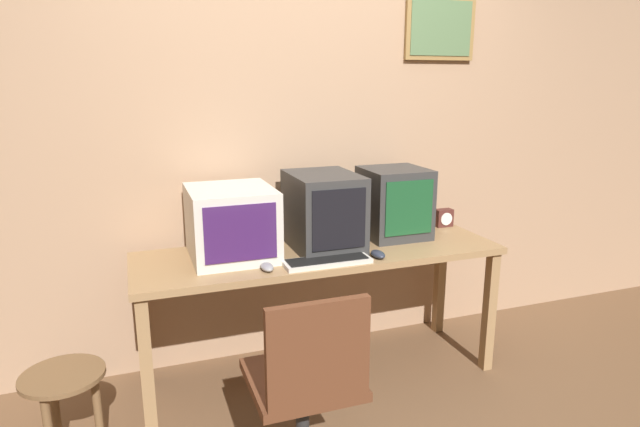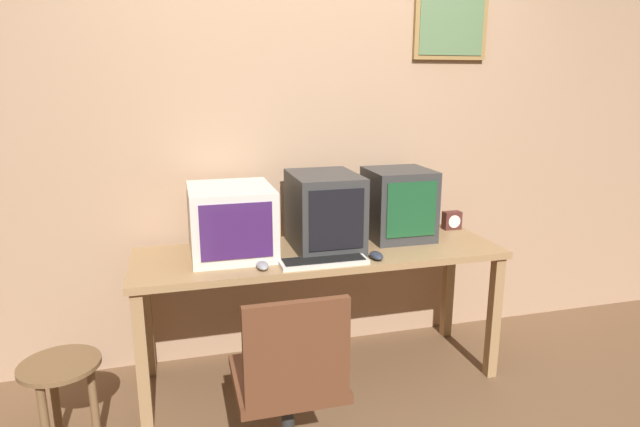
{
  "view_description": "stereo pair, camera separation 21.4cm",
  "coord_description": "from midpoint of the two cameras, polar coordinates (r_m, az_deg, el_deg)",
  "views": [
    {
      "loc": [
        -0.92,
        -1.71,
        1.61
      ],
      "look_at": [
        0.0,
        0.84,
        0.94
      ],
      "focal_mm": 30.0,
      "sensor_mm": 36.0,
      "label": 1
    },
    {
      "loc": [
        -0.71,
        -1.77,
        1.61
      ],
      "look_at": [
        0.0,
        0.84,
        0.94
      ],
      "focal_mm": 30.0,
      "sensor_mm": 36.0,
      "label": 2
    }
  ],
  "objects": [
    {
      "name": "office_chair",
      "position": [
        2.24,
        -4.33,
        -19.42
      ],
      "size": [
        0.45,
        0.45,
        0.86
      ],
      "color": "black",
      "rests_on": "ground_plane"
    },
    {
      "name": "keyboard_main",
      "position": [
        2.63,
        -1.58,
        -5.14
      ],
      "size": [
        0.44,
        0.15,
        0.03
      ],
      "color": "beige",
      "rests_on": "desk"
    },
    {
      "name": "desk_clock",
      "position": [
        3.35,
        11.3,
        -0.47
      ],
      "size": [
        0.11,
        0.06,
        0.11
      ],
      "color": "#4C231E",
      "rests_on": "desk"
    },
    {
      "name": "side_stool",
      "position": [
        2.64,
        -27.79,
        -16.76
      ],
      "size": [
        0.34,
        0.34,
        0.43
      ],
      "color": "brown",
      "rests_on": "ground_plane"
    },
    {
      "name": "monitor_left",
      "position": [
        2.75,
        -11.63,
        -0.98
      ],
      "size": [
        0.42,
        0.47,
        0.36
      ],
      "color": "beige",
      "rests_on": "desk"
    },
    {
      "name": "desk",
      "position": [
        2.87,
        -2.14,
        -5.49
      ],
      "size": [
        1.93,
        0.61,
        0.74
      ],
      "color": "#99754C",
      "rests_on": "ground_plane"
    },
    {
      "name": "monitor_right",
      "position": [
        3.07,
        5.95,
        1.14
      ],
      "size": [
        0.35,
        0.35,
        0.39
      ],
      "color": "#333333",
      "rests_on": "desk"
    },
    {
      "name": "mouse_near_keyboard",
      "position": [
        2.73,
        3.97,
        -4.38
      ],
      "size": [
        0.06,
        0.11,
        0.04
      ],
      "color": "#282D3D",
      "rests_on": "desk"
    },
    {
      "name": "mouse_far_corner",
      "position": [
        2.57,
        -8.06,
        -5.7
      ],
      "size": [
        0.06,
        0.11,
        0.03
      ],
      "color": "gray",
      "rests_on": "desk"
    },
    {
      "name": "wall_back",
      "position": [
        3.11,
        -4.47,
        8.26
      ],
      "size": [
        8.0,
        0.08,
        2.6
      ],
      "color": "tan",
      "rests_on": "ground_plane"
    },
    {
      "name": "monitor_center",
      "position": [
        2.84,
        -1.78,
        0.25
      ],
      "size": [
        0.34,
        0.45,
        0.4
      ],
      "color": "#333333",
      "rests_on": "desk"
    }
  ]
}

